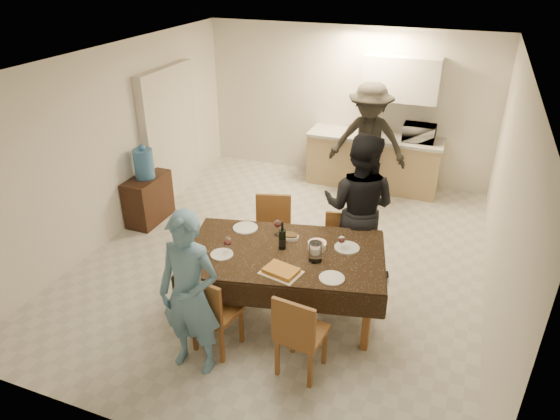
{
  "coord_description": "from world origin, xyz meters",
  "views": [
    {
      "loc": [
        1.94,
        -5.3,
        3.68
      ],
      "look_at": [
        0.03,
        -0.3,
        0.87
      ],
      "focal_mm": 32.0,
      "sensor_mm": 36.0,
      "label": 1
    }
  ],
  "objects_px": {
    "wine_bottle": "(282,236)",
    "console": "(149,199)",
    "water_pitcher": "(315,252)",
    "person_far": "(359,208)",
    "water_jug": "(144,164)",
    "person_near": "(190,295)",
    "person_kitchen": "(368,142)",
    "microwave": "(419,133)",
    "dining_table": "(285,255)",
    "savoury_tart": "(281,271)"
  },
  "relations": [
    {
      "from": "console",
      "to": "dining_table",
      "type": "bearing_deg",
      "value": -26.3
    },
    {
      "from": "water_pitcher",
      "to": "microwave",
      "type": "distance_m",
      "value": 3.85
    },
    {
      "from": "person_near",
      "to": "water_pitcher",
      "type": "bearing_deg",
      "value": 46.94
    },
    {
      "from": "water_jug",
      "to": "wine_bottle",
      "type": "height_order",
      "value": "water_jug"
    },
    {
      "from": "microwave",
      "to": "person_kitchen",
      "type": "distance_m",
      "value": 0.86
    },
    {
      "from": "dining_table",
      "to": "wine_bottle",
      "type": "relative_size",
      "value": 7.24
    },
    {
      "from": "console",
      "to": "wine_bottle",
      "type": "distance_m",
      "value": 2.97
    },
    {
      "from": "savoury_tart",
      "to": "console",
      "type": "bearing_deg",
      "value": 148.47
    },
    {
      "from": "console",
      "to": "water_jug",
      "type": "height_order",
      "value": "water_jug"
    },
    {
      "from": "console",
      "to": "person_far",
      "type": "height_order",
      "value": "person_far"
    },
    {
      "from": "water_pitcher",
      "to": "person_kitchen",
      "type": "xyz_separation_m",
      "value": [
        -0.17,
        3.36,
        0.03
      ]
    },
    {
      "from": "person_kitchen",
      "to": "savoury_tart",
      "type": "bearing_deg",
      "value": -91.26
    },
    {
      "from": "person_kitchen",
      "to": "wine_bottle",
      "type": "bearing_deg",
      "value": -94.06
    },
    {
      "from": "wine_bottle",
      "to": "console",
      "type": "bearing_deg",
      "value": 154.15
    },
    {
      "from": "microwave",
      "to": "person_far",
      "type": "distance_m",
      "value": 2.73
    },
    {
      "from": "console",
      "to": "person_kitchen",
      "type": "bearing_deg",
      "value": 34.92
    },
    {
      "from": "person_near",
      "to": "person_kitchen",
      "type": "relative_size",
      "value": 0.89
    },
    {
      "from": "microwave",
      "to": "water_pitcher",
      "type": "bearing_deg",
      "value": 81.63
    },
    {
      "from": "console",
      "to": "savoury_tart",
      "type": "height_order",
      "value": "savoury_tart"
    },
    {
      "from": "dining_table",
      "to": "microwave",
      "type": "height_order",
      "value": "microwave"
    },
    {
      "from": "water_pitcher",
      "to": "microwave",
      "type": "xyz_separation_m",
      "value": [
        0.56,
        3.81,
        0.13
      ]
    },
    {
      "from": "wine_bottle",
      "to": "person_far",
      "type": "bearing_deg",
      "value": 59.04
    },
    {
      "from": "console",
      "to": "person_far",
      "type": "distance_m",
      "value": 3.28
    },
    {
      "from": "dining_table",
      "to": "console",
      "type": "distance_m",
      "value": 3.01
    },
    {
      "from": "water_pitcher",
      "to": "person_far",
      "type": "bearing_deg",
      "value": 79.7
    },
    {
      "from": "console",
      "to": "person_kitchen",
      "type": "relative_size",
      "value": 0.4
    },
    {
      "from": "microwave",
      "to": "water_jug",
      "type": "bearing_deg",
      "value": 34.29
    },
    {
      "from": "dining_table",
      "to": "person_near",
      "type": "bearing_deg",
      "value": -130.22
    },
    {
      "from": "water_jug",
      "to": "person_kitchen",
      "type": "relative_size",
      "value": 0.23
    },
    {
      "from": "dining_table",
      "to": "water_pitcher",
      "type": "height_order",
      "value": "water_pitcher"
    },
    {
      "from": "microwave",
      "to": "person_kitchen",
      "type": "bearing_deg",
      "value": 31.69
    },
    {
      "from": "person_far",
      "to": "person_kitchen",
      "type": "relative_size",
      "value": 0.98
    },
    {
      "from": "console",
      "to": "microwave",
      "type": "height_order",
      "value": "microwave"
    },
    {
      "from": "water_jug",
      "to": "person_kitchen",
      "type": "height_order",
      "value": "person_kitchen"
    },
    {
      "from": "console",
      "to": "water_jug",
      "type": "xyz_separation_m",
      "value": [
        0.0,
        0.0,
        0.57
      ]
    },
    {
      "from": "dining_table",
      "to": "savoury_tart",
      "type": "height_order",
      "value": "savoury_tart"
    },
    {
      "from": "dining_table",
      "to": "person_near",
      "type": "relative_size",
      "value": 1.36
    },
    {
      "from": "savoury_tart",
      "to": "person_far",
      "type": "height_order",
      "value": "person_far"
    },
    {
      "from": "water_pitcher",
      "to": "person_far",
      "type": "height_order",
      "value": "person_far"
    },
    {
      "from": "water_jug",
      "to": "wine_bottle",
      "type": "xyz_separation_m",
      "value": [
        2.62,
        -1.27,
        0.05
      ]
    },
    {
      "from": "wine_bottle",
      "to": "person_kitchen",
      "type": "relative_size",
      "value": 0.17
    },
    {
      "from": "console",
      "to": "person_near",
      "type": "bearing_deg",
      "value": -48.19
    },
    {
      "from": "person_near",
      "to": "savoury_tart",
      "type": "bearing_deg",
      "value": 44.8
    },
    {
      "from": "console",
      "to": "person_kitchen",
      "type": "xyz_separation_m",
      "value": [
        2.85,
        1.99,
        0.59
      ]
    },
    {
      "from": "person_far",
      "to": "person_near",
      "type": "bearing_deg",
      "value": 65.8
    },
    {
      "from": "person_near",
      "to": "person_kitchen",
      "type": "bearing_deg",
      "value": 79.4
    },
    {
      "from": "person_near",
      "to": "person_far",
      "type": "distance_m",
      "value": 2.37
    },
    {
      "from": "wine_bottle",
      "to": "water_pitcher",
      "type": "relative_size",
      "value": 1.51
    },
    {
      "from": "person_near",
      "to": "person_far",
      "type": "height_order",
      "value": "person_far"
    },
    {
      "from": "water_pitcher",
      "to": "person_near",
      "type": "bearing_deg",
      "value": -131.99
    }
  ]
}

